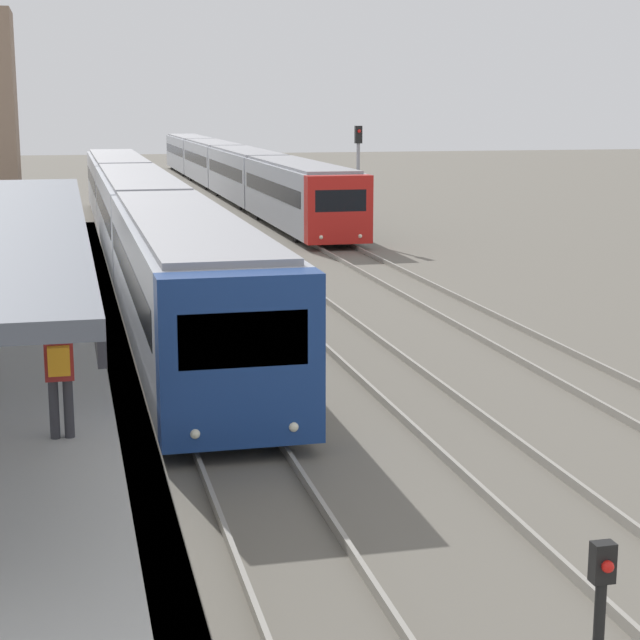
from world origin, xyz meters
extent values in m
cube|color=black|center=(-2.30, 14.23, 3.42)|extent=(0.08, 18.09, 0.24)
cylinder|color=#2D2D33|center=(-2.84, 11.04, 1.31)|extent=(0.14, 0.14, 0.85)
cylinder|color=#2D2D33|center=(-2.64, 11.04, 1.31)|extent=(0.14, 0.14, 0.85)
cube|color=maroon|center=(-2.74, 11.04, 2.04)|extent=(0.40, 0.22, 0.60)
sphere|color=tan|center=(-2.74, 11.04, 2.44)|extent=(0.22, 0.22, 0.22)
cube|color=orange|center=(-2.74, 10.84, 2.06)|extent=(0.30, 0.18, 0.40)
cube|color=navy|center=(0.00, 12.13, 1.63)|extent=(2.58, 0.70, 2.72)
cube|color=black|center=(0.00, 11.80, 2.01)|extent=(2.01, 0.04, 0.87)
sphere|color=#EFEACC|center=(-0.77, 11.79, 0.57)|extent=(0.16, 0.16, 0.16)
sphere|color=#EFEACC|center=(0.77, 11.79, 0.57)|extent=(0.16, 0.16, 0.16)
cube|color=#A8ADB7|center=(0.00, 19.83, 1.63)|extent=(2.58, 14.69, 2.72)
cube|color=gray|center=(0.00, 19.83, 3.05)|extent=(2.27, 14.40, 0.12)
cube|color=black|center=(0.00, 19.83, 1.93)|extent=(2.60, 13.51, 0.71)
cylinder|color=black|center=(-1.10, 15.05, 0.35)|extent=(0.12, 0.70, 0.70)
cylinder|color=black|center=(1.10, 15.05, 0.35)|extent=(0.12, 0.70, 0.70)
cylinder|color=black|center=(-1.10, 24.60, 0.35)|extent=(0.12, 0.70, 0.70)
cylinder|color=black|center=(1.10, 24.60, 0.35)|extent=(0.12, 0.70, 0.70)
cube|color=#A8ADB7|center=(0.00, 34.87, 1.63)|extent=(2.58, 14.69, 2.72)
cube|color=gray|center=(0.00, 34.87, 3.05)|extent=(2.27, 14.40, 0.12)
cube|color=black|center=(0.00, 34.87, 1.93)|extent=(2.60, 13.51, 0.71)
cylinder|color=black|center=(-1.10, 30.09, 0.35)|extent=(0.12, 0.70, 0.70)
cylinder|color=black|center=(1.10, 30.09, 0.35)|extent=(0.12, 0.70, 0.70)
cylinder|color=black|center=(-1.10, 39.64, 0.35)|extent=(0.12, 0.70, 0.70)
cylinder|color=black|center=(1.10, 39.64, 0.35)|extent=(0.12, 0.70, 0.70)
cube|color=#A8ADB7|center=(0.00, 49.91, 1.63)|extent=(2.58, 14.69, 2.72)
cube|color=gray|center=(0.00, 49.91, 3.05)|extent=(2.27, 14.40, 0.12)
cube|color=black|center=(0.00, 49.91, 1.93)|extent=(2.60, 13.51, 0.71)
cylinder|color=black|center=(-1.10, 45.13, 0.35)|extent=(0.12, 0.70, 0.70)
cylinder|color=black|center=(1.10, 45.13, 0.35)|extent=(0.12, 0.70, 0.70)
cylinder|color=black|center=(-1.10, 54.68, 0.35)|extent=(0.12, 0.70, 0.70)
cylinder|color=black|center=(1.10, 54.68, 0.35)|extent=(0.12, 0.70, 0.70)
cube|color=red|center=(7.65, 35.83, 1.58)|extent=(2.58, 0.70, 2.62)
cube|color=black|center=(7.65, 35.50, 1.94)|extent=(2.01, 0.04, 0.84)
sphere|color=#EFEACC|center=(6.87, 35.49, 0.57)|extent=(0.16, 0.16, 0.16)
sphere|color=#EFEACC|center=(8.42, 35.49, 0.57)|extent=(0.16, 0.16, 0.16)
cube|color=#A8ADB7|center=(7.65, 43.09, 1.58)|extent=(2.58, 13.83, 2.62)
cube|color=gray|center=(7.65, 43.09, 2.95)|extent=(2.27, 13.55, 0.12)
cube|color=black|center=(7.65, 43.09, 1.87)|extent=(2.60, 12.72, 0.68)
cylinder|color=black|center=(6.55, 38.60, 0.35)|extent=(0.12, 0.70, 0.70)
cylinder|color=black|center=(8.74, 38.60, 0.35)|extent=(0.12, 0.70, 0.70)
cylinder|color=black|center=(6.55, 47.59, 0.35)|extent=(0.12, 0.70, 0.70)
cylinder|color=black|center=(8.74, 47.59, 0.35)|extent=(0.12, 0.70, 0.70)
cube|color=#A8ADB7|center=(7.65, 57.27, 1.58)|extent=(2.58, 13.83, 2.62)
cube|color=gray|center=(7.65, 57.27, 2.95)|extent=(2.27, 13.55, 0.12)
cube|color=black|center=(7.65, 57.27, 1.87)|extent=(2.60, 12.72, 0.68)
cylinder|color=black|center=(6.55, 52.77, 0.35)|extent=(0.12, 0.70, 0.70)
cylinder|color=black|center=(8.74, 52.77, 0.35)|extent=(0.12, 0.70, 0.70)
cylinder|color=black|center=(6.55, 61.76, 0.35)|extent=(0.12, 0.70, 0.70)
cylinder|color=black|center=(8.74, 61.76, 0.35)|extent=(0.12, 0.70, 0.70)
cube|color=#A8ADB7|center=(7.65, 71.44, 1.58)|extent=(2.58, 13.83, 2.62)
cube|color=gray|center=(7.65, 71.44, 2.95)|extent=(2.27, 13.55, 0.12)
cube|color=black|center=(7.65, 71.44, 1.87)|extent=(2.60, 12.72, 0.68)
cylinder|color=black|center=(6.55, 66.95, 0.35)|extent=(0.12, 0.70, 0.70)
cylinder|color=black|center=(8.74, 66.95, 0.35)|extent=(0.12, 0.70, 0.70)
cylinder|color=black|center=(6.55, 75.94, 0.35)|extent=(0.12, 0.70, 0.70)
cylinder|color=black|center=(8.74, 75.94, 0.35)|extent=(0.12, 0.70, 0.70)
cube|color=#A8ADB7|center=(7.65, 85.62, 1.58)|extent=(2.58, 13.83, 2.62)
cube|color=gray|center=(7.65, 85.62, 2.95)|extent=(2.27, 13.55, 0.12)
cube|color=black|center=(7.65, 85.62, 1.87)|extent=(2.60, 12.72, 0.68)
cylinder|color=black|center=(6.55, 81.13, 0.35)|extent=(0.12, 0.70, 0.70)
cylinder|color=black|center=(8.74, 81.13, 0.35)|extent=(0.12, 0.70, 0.70)
cylinder|color=black|center=(6.55, 90.11, 0.35)|extent=(0.12, 0.70, 0.70)
cylinder|color=black|center=(8.74, 90.11, 0.35)|extent=(0.12, 0.70, 0.70)
cube|color=black|center=(1.79, 3.79, 1.69)|extent=(0.20, 0.14, 0.36)
sphere|color=red|center=(1.79, 3.70, 1.69)|extent=(0.11, 0.11, 0.11)
cylinder|color=gray|center=(9.06, 38.18, 2.35)|extent=(0.14, 0.14, 4.70)
cube|color=black|center=(9.06, 38.18, 4.35)|extent=(0.28, 0.20, 0.70)
sphere|color=red|center=(9.06, 38.06, 4.49)|extent=(0.14, 0.14, 0.14)
camera|label=1|loc=(-2.54, -3.97, 5.54)|focal=60.00mm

